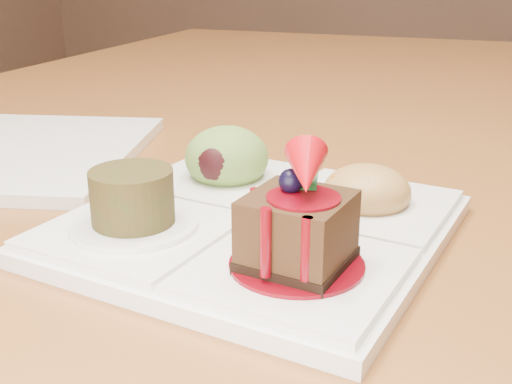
% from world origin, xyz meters
% --- Properties ---
extents(dining_table, '(1.00, 1.80, 0.75)m').
position_xyz_m(dining_table, '(0.00, 0.00, 0.68)').
color(dining_table, brown).
rests_on(dining_table, ground).
extents(sampler_plate, '(0.29, 0.29, 0.10)m').
position_xyz_m(sampler_plate, '(0.17, -0.39, 0.77)').
color(sampler_plate, white).
rests_on(sampler_plate, dining_table).
extents(second_plate, '(0.33, 0.33, 0.01)m').
position_xyz_m(second_plate, '(-0.14, -0.30, 0.76)').
color(second_plate, white).
rests_on(second_plate, dining_table).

